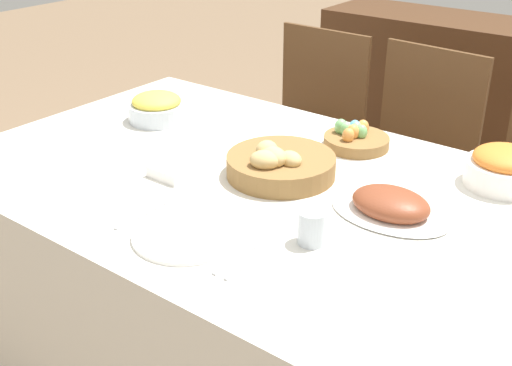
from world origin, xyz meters
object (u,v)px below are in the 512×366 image
drinking_cup (312,227)px  butter_dish (169,172)px  pineapple_bowl (157,107)px  carrot_bowl (505,168)px  fork (141,216)px  ham_platter (391,206)px  dinner_plate (187,234)px  knife (239,257)px  spoon (249,262)px  sideboard (449,103)px  chair_far_left (305,132)px  bread_basket (280,164)px  chair_far_center (409,160)px  egg_basket (355,138)px

drinking_cup → butter_dish: size_ratio=0.74×
pineapple_bowl → carrot_bowl: bearing=11.3°
fork → butter_dish: size_ratio=1.49×
ham_platter → butter_dish: 0.61m
dinner_plate → knife: bearing=0.0°
dinner_plate → butter_dish: butter_dish is taller
carrot_bowl → spoon: size_ratio=1.24×
carrot_bowl → butter_dish: 0.91m
sideboard → carrot_bowl: 1.61m
carrot_bowl → butter_dish: bearing=-145.4°
chair_far_left → bread_basket: (0.44, -0.81, 0.27)m
chair_far_left → carrot_bowl: (0.95, -0.49, 0.28)m
sideboard → ham_platter: bearing=-73.3°
ham_platter → bread_basket: bearing=178.7°
chair_far_left → carrot_bowl: size_ratio=4.42×
dinner_plate → pineapple_bowl: bearing=140.4°
dinner_plate → chair_far_left: bearing=110.9°
chair_far_left → bread_basket: chair_far_left is taller
spoon → butter_dish: (-0.44, 0.20, 0.01)m
chair_far_left → knife: 1.37m
carrot_bowl → fork: size_ratio=1.24×
dinner_plate → spoon: 0.19m
fork → knife: 0.31m
fork → drinking_cup: drinking_cup is taller
fork → knife: size_ratio=1.00×
carrot_bowl → chair_far_center: bearing=134.4°
carrot_bowl → drinking_cup: size_ratio=2.51×
sideboard → fork: size_ratio=7.80×
bread_basket → spoon: (0.20, -0.40, -0.03)m
sideboard → dinner_plate: sideboard is taller
chair_far_left → knife: (0.61, -1.21, 0.23)m
bread_basket → dinner_plate: (0.02, -0.40, -0.03)m
egg_basket → dinner_plate: egg_basket is taller
chair_far_center → ham_platter: bearing=-64.3°
egg_basket → bread_basket: bearing=-100.8°
ham_platter → carrot_bowl: bearing=63.2°
pineapple_bowl → bread_basket: bearing=-10.0°
chair_far_center → sideboard: bearing=107.9°
carrot_bowl → dinner_plate: size_ratio=0.79×
fork → ham_platter: bearing=39.6°
fork → knife: same height
bread_basket → butter_dish: bearing=-140.9°
fork → chair_far_center: bearing=82.6°
spoon → drinking_cup: (0.06, 0.15, 0.04)m
chair_far_center → drinking_cup: chair_far_center is taller
dinner_plate → ham_platter: bearing=49.9°
chair_far_center → knife: bearing=-78.5°
fork → dinner_plate: bearing=0.7°
carrot_bowl → bread_basket: bearing=-147.7°
drinking_cup → butter_dish: (-0.50, 0.05, -0.02)m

